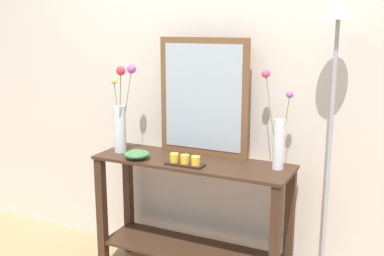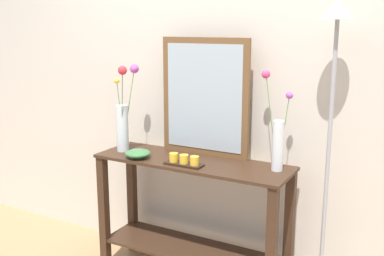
{
  "view_description": "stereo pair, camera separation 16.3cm",
  "coord_description": "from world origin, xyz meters",
  "px_view_note": "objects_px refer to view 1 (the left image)",
  "views": [
    {
      "loc": [
        1.23,
        -2.55,
        1.69
      ],
      "look_at": [
        0.0,
        0.0,
        1.05
      ],
      "focal_mm": 43.19,
      "sensor_mm": 36.0,
      "label": 1
    },
    {
      "loc": [
        1.37,
        -2.47,
        1.69
      ],
      "look_at": [
        0.0,
        0.0,
        1.05
      ],
      "focal_mm": 43.19,
      "sensor_mm": 36.0,
      "label": 2
    }
  ],
  "objects_px": {
    "console_table": "(192,209)",
    "decorative_bowl": "(137,154)",
    "mirror_leaning": "(203,97)",
    "vase_right": "(278,136)",
    "tall_vase_left": "(121,118)",
    "candle_tray": "(185,161)",
    "floor_lamp": "(332,109)"
  },
  "relations": [
    {
      "from": "console_table",
      "to": "floor_lamp",
      "type": "xyz_separation_m",
      "value": [
        0.83,
        0.09,
        0.72
      ]
    },
    {
      "from": "vase_right",
      "to": "floor_lamp",
      "type": "bearing_deg",
      "value": 2.63
    },
    {
      "from": "candle_tray",
      "to": "mirror_leaning",
      "type": "bearing_deg",
      "value": 92.03
    },
    {
      "from": "tall_vase_left",
      "to": "decorative_bowl",
      "type": "bearing_deg",
      "value": -28.3
    },
    {
      "from": "mirror_leaning",
      "to": "floor_lamp",
      "type": "distance_m",
      "value": 0.84
    },
    {
      "from": "tall_vase_left",
      "to": "mirror_leaning",
      "type": "bearing_deg",
      "value": 20.51
    },
    {
      "from": "console_table",
      "to": "candle_tray",
      "type": "relative_size",
      "value": 5.27
    },
    {
      "from": "mirror_leaning",
      "to": "decorative_bowl",
      "type": "xyz_separation_m",
      "value": [
        -0.33,
        -0.29,
        -0.35
      ]
    },
    {
      "from": "candle_tray",
      "to": "floor_lamp",
      "type": "height_order",
      "value": "floor_lamp"
    },
    {
      "from": "console_table",
      "to": "decorative_bowl",
      "type": "bearing_deg",
      "value": -159.97
    },
    {
      "from": "vase_right",
      "to": "tall_vase_left",
      "type": "bearing_deg",
      "value": -174.62
    },
    {
      "from": "mirror_leaning",
      "to": "tall_vase_left",
      "type": "xyz_separation_m",
      "value": [
        -0.52,
        -0.19,
        -0.15
      ]
    },
    {
      "from": "mirror_leaning",
      "to": "tall_vase_left",
      "type": "height_order",
      "value": "mirror_leaning"
    },
    {
      "from": "console_table",
      "to": "decorative_bowl",
      "type": "xyz_separation_m",
      "value": [
        -0.34,
        -0.12,
        0.36
      ]
    },
    {
      "from": "vase_right",
      "to": "console_table",
      "type": "bearing_deg",
      "value": -171.86
    },
    {
      "from": "candle_tray",
      "to": "floor_lamp",
      "type": "distance_m",
      "value": 0.92
    },
    {
      "from": "mirror_leaning",
      "to": "vase_right",
      "type": "relative_size",
      "value": 1.31
    },
    {
      "from": "mirror_leaning",
      "to": "decorative_bowl",
      "type": "distance_m",
      "value": 0.57
    },
    {
      "from": "mirror_leaning",
      "to": "decorative_bowl",
      "type": "relative_size",
      "value": 4.65
    },
    {
      "from": "tall_vase_left",
      "to": "decorative_bowl",
      "type": "height_order",
      "value": "tall_vase_left"
    },
    {
      "from": "mirror_leaning",
      "to": "candle_tray",
      "type": "bearing_deg",
      "value": -87.97
    },
    {
      "from": "tall_vase_left",
      "to": "candle_tray",
      "type": "distance_m",
      "value": 0.57
    },
    {
      "from": "floor_lamp",
      "to": "tall_vase_left",
      "type": "bearing_deg",
      "value": -175.22
    },
    {
      "from": "tall_vase_left",
      "to": "floor_lamp",
      "type": "distance_m",
      "value": 1.36
    },
    {
      "from": "console_table",
      "to": "vase_right",
      "type": "bearing_deg",
      "value": 8.14
    },
    {
      "from": "decorative_bowl",
      "to": "console_table",
      "type": "bearing_deg",
      "value": 20.03
    },
    {
      "from": "console_table",
      "to": "tall_vase_left",
      "type": "bearing_deg",
      "value": -177.47
    },
    {
      "from": "mirror_leaning",
      "to": "vase_right",
      "type": "height_order",
      "value": "mirror_leaning"
    },
    {
      "from": "vase_right",
      "to": "candle_tray",
      "type": "relative_size",
      "value": 2.4
    },
    {
      "from": "vase_right",
      "to": "floor_lamp",
      "type": "height_order",
      "value": "floor_lamp"
    },
    {
      "from": "decorative_bowl",
      "to": "floor_lamp",
      "type": "relative_size",
      "value": 0.09
    },
    {
      "from": "candle_tray",
      "to": "decorative_bowl",
      "type": "xyz_separation_m",
      "value": [
        -0.34,
        -0.01,
        0.0
      ]
    }
  ]
}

